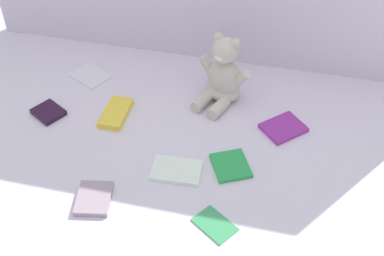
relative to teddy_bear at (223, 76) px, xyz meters
name	(u,v)px	position (x,y,z in m)	size (l,w,h in m)	color
ground_plane	(194,130)	(-0.05, -0.17, -0.08)	(3.20, 3.20, 0.00)	silver
teddy_bear	(223,76)	(0.00, 0.00, 0.00)	(0.19, 0.19, 0.23)	beige
book_case_0	(177,170)	(-0.06, -0.35, -0.08)	(0.09, 0.14, 0.01)	white
book_case_1	(283,128)	(0.21, -0.11, -0.08)	(0.10, 0.12, 0.01)	purple
book_case_3	(116,113)	(-0.31, -0.16, -0.07)	(0.07, 0.14, 0.02)	yellow
book_case_4	(90,75)	(-0.46, 0.01, -0.08)	(0.09, 0.12, 0.01)	white
book_case_5	(231,166)	(0.08, -0.30, -0.08)	(0.10, 0.11, 0.01)	green
book_case_6	(94,198)	(-0.25, -0.50, -0.08)	(0.09, 0.11, 0.02)	#9D8A99
book_case_7	(215,224)	(0.08, -0.50, -0.08)	(0.07, 0.11, 0.01)	#3B9A5E
book_case_8	(48,112)	(-0.51, -0.21, -0.08)	(0.08, 0.09, 0.02)	#2A122D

